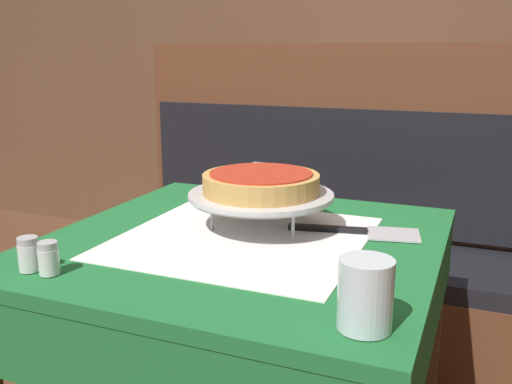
# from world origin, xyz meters

# --- Properties ---
(dining_table_front) EXTENTS (0.86, 0.86, 0.77)m
(dining_table_front) POSITION_xyz_m (0.00, 0.00, 0.66)
(dining_table_front) COLOR #1E6B33
(dining_table_front) RESTS_ON ground_plane
(dining_table_rear) EXTENTS (0.74, 0.74, 0.78)m
(dining_table_rear) POSITION_xyz_m (-0.06, 1.60, 0.66)
(dining_table_rear) COLOR red
(dining_table_rear) RESTS_ON ground_plane
(booth_bench) EXTENTS (1.76, 0.47, 1.21)m
(booth_bench) POSITION_xyz_m (0.05, 0.83, 0.36)
(booth_bench) COLOR brown
(booth_bench) RESTS_ON ground_plane
(back_wall_panel) EXTENTS (6.00, 0.04, 2.40)m
(back_wall_panel) POSITION_xyz_m (0.00, 2.05, 1.20)
(back_wall_panel) COLOR brown
(back_wall_panel) RESTS_ON ground_plane
(pizza_pan_stand) EXTENTS (0.34, 0.34, 0.09)m
(pizza_pan_stand) POSITION_xyz_m (0.01, 0.08, 0.85)
(pizza_pan_stand) COLOR #ADADB2
(pizza_pan_stand) RESTS_ON dining_table_front
(deep_dish_pizza) EXTENTS (0.27, 0.27, 0.05)m
(deep_dish_pizza) POSITION_xyz_m (0.01, 0.08, 0.89)
(deep_dish_pizza) COLOR tan
(deep_dish_pizza) RESTS_ON pizza_pan_stand
(pizza_server) EXTENTS (0.31, 0.12, 0.01)m
(pizza_server) POSITION_xyz_m (0.24, 0.13, 0.78)
(pizza_server) COLOR #BCBCC1
(pizza_server) RESTS_ON dining_table_front
(water_glass_near) EXTENTS (0.08, 0.08, 0.11)m
(water_glass_near) POSITION_xyz_m (0.34, -0.33, 0.83)
(water_glass_near) COLOR silver
(water_glass_near) RESTS_ON dining_table_front
(salt_shaker) EXTENTS (0.04, 0.04, 0.07)m
(salt_shaker) POSITION_xyz_m (-0.30, -0.34, 0.81)
(salt_shaker) COLOR silver
(salt_shaker) RESTS_ON dining_table_front
(pepper_shaker) EXTENTS (0.04, 0.04, 0.06)m
(pepper_shaker) POSITION_xyz_m (-0.25, -0.34, 0.81)
(pepper_shaker) COLOR silver
(pepper_shaker) RESTS_ON dining_table_front
(napkin_holder) EXTENTS (0.10, 0.05, 0.09)m
(napkin_holder) POSITION_xyz_m (-0.09, 0.38, 0.82)
(napkin_holder) COLOR #B2B2B7
(napkin_holder) RESTS_ON dining_table_front
(condiment_caddy) EXTENTS (0.15, 0.15, 0.15)m
(condiment_caddy) POSITION_xyz_m (-0.06, 1.51, 0.82)
(condiment_caddy) COLOR black
(condiment_caddy) RESTS_ON dining_table_rear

